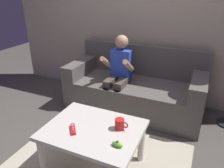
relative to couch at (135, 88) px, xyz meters
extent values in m
plane|color=#4C4742|center=(-0.14, -1.12, -0.29)|extent=(8.07, 8.07, 0.00)
cube|color=#B2A38E|center=(-0.14, 0.39, 0.96)|extent=(4.03, 0.05, 2.50)
cube|color=#56514C|center=(0.00, -0.05, -0.09)|extent=(1.76, 0.80, 0.40)
cube|color=#56514C|center=(0.00, 0.27, 0.32)|extent=(1.76, 0.16, 0.42)
cube|color=#56514C|center=(-0.79, -0.05, 0.21)|extent=(0.18, 0.80, 0.20)
cube|color=#56514C|center=(0.79, -0.05, 0.21)|extent=(0.18, 0.80, 0.20)
cylinder|color=#4C4238|center=(-0.25, -0.40, -0.09)|extent=(0.08, 0.08, 0.40)
cylinder|color=#4C4238|center=(-0.10, -0.40, -0.09)|extent=(0.08, 0.08, 0.40)
cube|color=#4C4238|center=(-0.25, -0.25, 0.15)|extent=(0.10, 0.31, 0.10)
cube|color=#4C4238|center=(-0.10, -0.25, 0.15)|extent=(0.10, 0.31, 0.10)
cube|color=blue|center=(-0.18, -0.09, 0.34)|extent=(0.25, 0.15, 0.38)
cylinder|color=tan|center=(-0.32, -0.23, 0.39)|extent=(0.06, 0.28, 0.22)
cylinder|color=tan|center=(-0.03, -0.23, 0.39)|extent=(0.06, 0.28, 0.22)
sphere|color=tan|center=(-0.18, -0.09, 0.64)|extent=(0.16, 0.16, 0.16)
cube|color=beige|center=(0.02, -1.23, 0.14)|extent=(0.82, 0.64, 0.04)
cylinder|color=beige|center=(-0.34, -1.50, -0.09)|extent=(0.06, 0.06, 0.41)
cylinder|color=beige|center=(-0.34, -0.96, -0.09)|extent=(0.06, 0.06, 0.41)
cylinder|color=beige|center=(0.38, -0.96, -0.09)|extent=(0.06, 0.06, 0.41)
cube|color=#BCB299|center=(0.02, -1.23, -0.29)|extent=(1.65, 1.38, 0.01)
cube|color=red|center=(-0.12, -1.32, 0.16)|extent=(0.12, 0.13, 0.02)
cylinder|color=#99999E|center=(-0.14, -1.29, 0.18)|extent=(0.02, 0.02, 0.00)
cylinder|color=silver|center=(-0.12, -1.32, 0.18)|extent=(0.01, 0.01, 0.00)
cylinder|color=silver|center=(-0.11, -1.34, 0.18)|extent=(0.01, 0.01, 0.00)
ellipsoid|color=#72C638|center=(0.30, -1.36, 0.17)|extent=(0.09, 0.05, 0.04)
cylinder|color=#4C4C51|center=(0.30, -1.36, 0.20)|extent=(0.02, 0.02, 0.01)
cylinder|color=red|center=(0.23, -1.15, 0.20)|extent=(0.08, 0.08, 0.09)
torus|color=red|center=(0.28, -1.15, 0.21)|extent=(0.06, 0.01, 0.06)
camera|label=1|loc=(0.79, -2.56, 1.26)|focal=34.68mm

